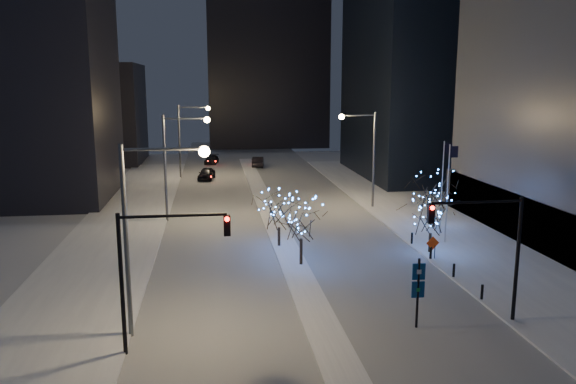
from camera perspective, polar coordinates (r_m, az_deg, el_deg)
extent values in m
plane|color=silver|center=(29.50, 4.15, -14.92)|extent=(160.00, 160.00, 0.00)
cube|color=#A6ACB5|center=(62.54, -2.45, -0.91)|extent=(20.00, 130.00, 0.02)
cube|color=white|center=(57.66, -1.98, -1.86)|extent=(2.00, 80.00, 0.15)
cube|color=white|center=(51.96, 15.92, -3.72)|extent=(10.00, 90.00, 0.15)
cube|color=white|center=(48.42, -17.51, -4.87)|extent=(8.00, 90.00, 0.15)
cube|color=black|center=(69.64, -26.88, 9.09)|extent=(22.00, 18.00, 24.00)
cube|color=black|center=(98.20, -19.91, 7.47)|extent=(18.00, 16.00, 16.00)
cube|color=black|center=(118.79, -2.21, 14.88)|extent=(24.00, 14.00, 42.00)
cylinder|color=#595E66|center=(29.36, -16.11, -5.01)|extent=(0.24, 0.24, 10.00)
cylinder|color=#595E66|center=(28.22, -12.59, 4.27)|extent=(4.00, 0.16, 0.16)
sphere|color=#EABD75|center=(28.14, -8.51, 4.08)|extent=(0.56, 0.56, 0.56)
cylinder|color=#595E66|center=(53.70, -12.37, 2.29)|extent=(0.24, 0.24, 10.00)
cylinder|color=#595E66|center=(53.09, -10.41, 7.37)|extent=(4.00, 0.16, 0.16)
sphere|color=#EABD75|center=(53.05, -8.23, 7.27)|extent=(0.56, 0.56, 0.56)
cylinder|color=#595E66|center=(78.46, -10.97, 5.01)|extent=(0.24, 0.24, 10.00)
cylinder|color=#595E66|center=(78.04, -9.62, 8.49)|extent=(4.00, 0.16, 0.16)
sphere|color=#EABD75|center=(78.01, -8.13, 8.42)|extent=(0.56, 0.56, 0.56)
cylinder|color=#595E66|center=(58.89, 8.71, 3.16)|extent=(0.24, 0.24, 10.00)
cylinder|color=#595E66|center=(57.97, 7.17, 7.75)|extent=(3.50, 0.16, 0.16)
sphere|color=#EABD75|center=(57.56, 5.47, 7.61)|extent=(0.56, 0.56, 0.56)
cylinder|color=black|center=(27.93, -16.53, -9.10)|extent=(0.20, 0.20, 7.00)
cylinder|color=black|center=(26.71, -11.61, -2.38)|extent=(5.00, 0.14, 0.14)
cube|color=black|center=(26.78, -6.21, -3.40)|extent=(0.32, 0.28, 1.00)
sphere|color=#FF0C05|center=(26.52, -6.21, -2.76)|extent=(0.22, 0.22, 0.22)
cylinder|color=black|center=(32.76, 22.26, -6.48)|extent=(0.20, 0.20, 7.00)
cylinder|color=black|center=(30.79, 18.67, -0.98)|extent=(5.00, 0.14, 0.14)
cube|color=black|center=(29.89, 14.30, -2.16)|extent=(0.32, 0.28, 1.00)
sphere|color=#FF0C05|center=(29.65, 14.46, -1.58)|extent=(0.22, 0.22, 0.22)
cylinder|color=silver|center=(46.71, 15.88, -0.21)|extent=(0.10, 0.10, 8.00)
cube|color=black|center=(46.34, 16.50, 3.93)|extent=(0.70, 0.03, 0.90)
cylinder|color=silver|center=(49.20, 15.37, 0.37)|extent=(0.10, 0.10, 8.00)
cube|color=black|center=(48.85, 15.95, 4.30)|extent=(0.70, 0.03, 0.90)
cylinder|color=black|center=(36.02, 19.11, -9.57)|extent=(0.16, 0.16, 0.90)
cylinder|color=black|center=(39.41, 16.49, -7.64)|extent=(0.16, 0.16, 0.90)
cylinder|color=black|center=(42.90, 14.31, -6.00)|extent=(0.16, 0.16, 0.90)
cylinder|color=black|center=(46.47, 12.47, -4.60)|extent=(0.16, 0.16, 0.90)
imported|color=black|center=(77.14, -8.27, 1.86)|extent=(2.64, 4.99, 1.62)
imported|color=black|center=(88.15, -3.07, 3.08)|extent=(2.30, 5.05, 1.60)
imported|color=black|center=(92.30, -7.76, 3.28)|extent=(2.65, 4.97, 1.37)
cylinder|color=black|center=(40.22, 1.33, -6.06)|extent=(0.22, 0.22, 1.88)
cylinder|color=black|center=(44.79, -0.92, -4.54)|extent=(0.22, 0.22, 1.48)
cylinder|color=black|center=(44.51, 14.22, -4.99)|extent=(0.22, 0.22, 1.47)
cylinder|color=black|center=(52.25, 14.60, -2.56)|extent=(0.22, 0.22, 1.64)
cylinder|color=black|center=(30.95, 13.05, -10.01)|extent=(0.13, 0.13, 3.87)
cube|color=navy|center=(30.55, 13.15, -7.88)|extent=(0.69, 0.11, 0.88)
cube|color=navy|center=(30.88, 13.07, -9.62)|extent=(0.69, 0.11, 0.88)
cylinder|color=black|center=(42.84, 14.22, -5.94)|extent=(0.05, 0.05, 1.01)
cylinder|color=black|center=(42.97, 14.68, -5.91)|extent=(0.05, 0.05, 1.01)
cube|color=#F7450D|center=(42.71, 14.49, -5.04)|extent=(1.04, 0.13, 1.04)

